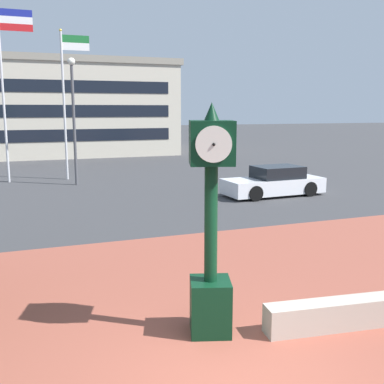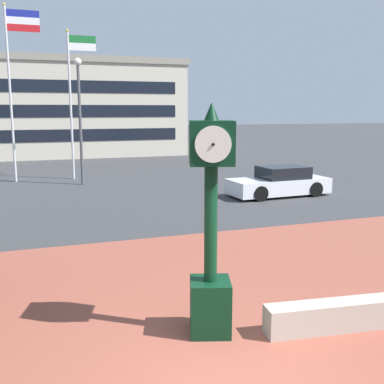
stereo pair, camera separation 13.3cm
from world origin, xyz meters
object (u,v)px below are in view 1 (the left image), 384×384
Objects in this scene: street_clock at (211,231)px; civic_building at (39,108)px; street_lamp_post at (73,108)px; flagpole_primary at (6,77)px; flagpole_secondary at (66,94)px; car_street_near at (274,182)px.

street_clock is 35.13m from civic_building.
street_lamp_post reaches higher than street_clock.
flagpole_primary is 1.44× the size of street_lamp_post.
flagpole_secondary is at bearing 108.84° from street_clock.
car_street_near is 26.09m from civic_building.
flagpole_primary is 16.59m from civic_building.
street_clock is 0.62× the size of street_lamp_post.
car_street_near is at bearing -37.22° from street_lamp_post.
street_clock is 16.69m from street_lamp_post.
car_street_near is 0.58× the size of flagpole_secondary.
flagpole_secondary is 16.42m from civic_building.
flagpole_primary reaches higher than street_clock.
flagpole_primary is at bearing 50.55° from car_street_near.
street_lamp_post reaches higher than car_street_near.
car_street_near is at bearing 72.58° from street_clock.
flagpole_secondary reaches higher than civic_building.
street_lamp_post is at bearing 108.63° from street_clock.
street_clock is at bearing -88.63° from flagpole_secondary.
street_clock is 0.86× the size of car_street_near.
street_lamp_post is at bearing -35.07° from flagpole_primary.
civic_building is at bearing 82.69° from flagpole_primary.
flagpole_primary is at bearing -97.31° from civic_building.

